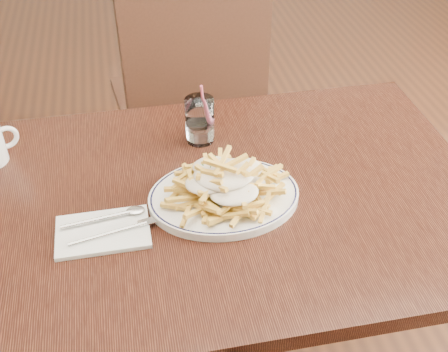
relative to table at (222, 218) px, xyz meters
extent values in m
cube|color=black|center=(0.00, 0.00, 0.06)|extent=(1.20, 0.80, 0.04)
cylinder|color=black|center=(-0.55, 0.35, -0.32)|extent=(0.05, 0.05, 0.71)
cylinder|color=black|center=(0.55, 0.35, -0.32)|extent=(0.05, 0.05, 0.71)
cube|color=black|center=(0.02, 0.84, -0.19)|extent=(0.52, 0.52, 0.04)
cube|color=black|center=(0.05, 0.63, 0.09)|extent=(0.47, 0.10, 0.51)
cylinder|color=black|center=(0.20, 1.07, -0.44)|extent=(0.04, 0.04, 0.46)
cylinder|color=black|center=(-0.20, 1.02, -0.44)|extent=(0.04, 0.04, 0.46)
cylinder|color=black|center=(0.24, 0.67, -0.44)|extent=(0.04, 0.04, 0.46)
cylinder|color=black|center=(-0.16, 0.62, -0.44)|extent=(0.04, 0.04, 0.46)
torus|color=black|center=(0.00, -0.03, 0.10)|extent=(0.37, 0.37, 0.01)
ellipsoid|color=white|center=(0.00, -0.03, 0.16)|extent=(0.20, 0.16, 0.03)
cube|color=white|center=(-0.27, -0.08, 0.08)|extent=(0.19, 0.13, 0.01)
cylinder|color=white|center=(-0.01, 0.22, 0.14)|extent=(0.07, 0.07, 0.12)
cylinder|color=white|center=(-0.01, 0.22, 0.10)|extent=(0.07, 0.07, 0.05)
cylinder|color=#DA5370|center=(0.00, 0.22, 0.16)|extent=(0.02, 0.04, 0.15)
torus|color=white|center=(-0.48, 0.25, 0.13)|extent=(0.06, 0.03, 0.06)
camera|label=1|loc=(-0.18, -0.95, 0.90)|focal=45.00mm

